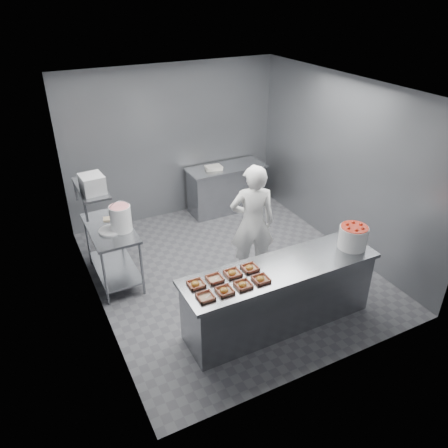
{
  "coord_description": "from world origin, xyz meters",
  "views": [
    {
      "loc": [
        -2.65,
        -4.99,
        3.99
      ],
      "look_at": [
        -0.21,
        -0.2,
        0.99
      ],
      "focal_mm": 35.0,
      "sensor_mm": 36.0,
      "label": 1
    }
  ],
  "objects_px": {
    "service_counter": "(279,295)",
    "tray_6": "(233,273)",
    "worker": "(252,223)",
    "tray_4": "(196,284)",
    "glaze_bucket": "(121,218)",
    "tray_1": "(225,291)",
    "tray_5": "(215,279)",
    "prep_table": "(112,245)",
    "tray_0": "(206,297)",
    "tray_2": "(243,285)",
    "back_counter": "(226,188)",
    "strawberry_tub": "(353,236)",
    "appliance": "(92,184)",
    "tray_7": "(250,268)",
    "tray_3": "(261,279)"
  },
  "relations": [
    {
      "from": "tray_5",
      "to": "glaze_bucket",
      "type": "relative_size",
      "value": 0.41
    },
    {
      "from": "worker",
      "to": "glaze_bucket",
      "type": "bearing_deg",
      "value": -1.04
    },
    {
      "from": "prep_table",
      "to": "tray_1",
      "type": "height_order",
      "value": "tray_1"
    },
    {
      "from": "tray_6",
      "to": "worker",
      "type": "height_order",
      "value": "worker"
    },
    {
      "from": "worker",
      "to": "tray_3",
      "type": "bearing_deg",
      "value": 83.79
    },
    {
      "from": "worker",
      "to": "tray_4",
      "type": "bearing_deg",
      "value": 56.5
    },
    {
      "from": "tray_0",
      "to": "back_counter",
      "type": "bearing_deg",
      "value": 59.43
    },
    {
      "from": "prep_table",
      "to": "worker",
      "type": "distance_m",
      "value": 2.08
    },
    {
      "from": "tray_7",
      "to": "glaze_bucket",
      "type": "relative_size",
      "value": 0.41
    },
    {
      "from": "tray_3",
      "to": "tray_5",
      "type": "relative_size",
      "value": 1.0
    },
    {
      "from": "tray_5",
      "to": "appliance",
      "type": "height_order",
      "value": "appliance"
    },
    {
      "from": "service_counter",
      "to": "back_counter",
      "type": "bearing_deg",
      "value": 74.52
    },
    {
      "from": "tray_0",
      "to": "tray_6",
      "type": "bearing_deg",
      "value": 28.53
    },
    {
      "from": "back_counter",
      "to": "tray_7",
      "type": "height_order",
      "value": "tray_7"
    },
    {
      "from": "tray_0",
      "to": "tray_2",
      "type": "bearing_deg",
      "value": -0.0
    },
    {
      "from": "tray_3",
      "to": "tray_1",
      "type": "bearing_deg",
      "value": 180.0
    },
    {
      "from": "service_counter",
      "to": "prep_table",
      "type": "bearing_deg",
      "value": 130.24
    },
    {
      "from": "back_counter",
      "to": "strawberry_tub",
      "type": "relative_size",
      "value": 4.01
    },
    {
      "from": "back_counter",
      "to": "tray_0",
      "type": "height_order",
      "value": "tray_0"
    },
    {
      "from": "tray_4",
      "to": "strawberry_tub",
      "type": "distance_m",
      "value": 2.19
    },
    {
      "from": "prep_table",
      "to": "tray_1",
      "type": "distance_m",
      "value": 2.25
    },
    {
      "from": "back_counter",
      "to": "worker",
      "type": "bearing_deg",
      "value": -107.37
    },
    {
      "from": "tray_2",
      "to": "tray_4",
      "type": "bearing_deg",
      "value": 151.62
    },
    {
      "from": "tray_5",
      "to": "strawberry_tub",
      "type": "height_order",
      "value": "strawberry_tub"
    },
    {
      "from": "tray_3",
      "to": "appliance",
      "type": "height_order",
      "value": "appliance"
    },
    {
      "from": "tray_0",
      "to": "glaze_bucket",
      "type": "bearing_deg",
      "value": 102.18
    },
    {
      "from": "strawberry_tub",
      "to": "appliance",
      "type": "bearing_deg",
      "value": 148.19
    },
    {
      "from": "tray_3",
      "to": "tray_4",
      "type": "height_order",
      "value": "same"
    },
    {
      "from": "tray_3",
      "to": "strawberry_tub",
      "type": "distance_m",
      "value": 1.47
    },
    {
      "from": "tray_1",
      "to": "tray_5",
      "type": "height_order",
      "value": "tray_1"
    },
    {
      "from": "back_counter",
      "to": "glaze_bucket",
      "type": "distance_m",
      "value": 2.89
    },
    {
      "from": "back_counter",
      "to": "glaze_bucket",
      "type": "xyz_separation_m",
      "value": [
        -2.41,
        -1.46,
        0.64
      ]
    },
    {
      "from": "prep_table",
      "to": "tray_3",
      "type": "height_order",
      "value": "tray_3"
    },
    {
      "from": "service_counter",
      "to": "tray_6",
      "type": "height_order",
      "value": "tray_6"
    },
    {
      "from": "strawberry_tub",
      "to": "back_counter",
      "type": "bearing_deg",
      "value": 93.14
    },
    {
      "from": "tray_3",
      "to": "strawberry_tub",
      "type": "xyz_separation_m",
      "value": [
        1.46,
        0.09,
        0.14
      ]
    },
    {
      "from": "tray_3",
      "to": "glaze_bucket",
      "type": "relative_size",
      "value": 0.41
    },
    {
      "from": "tray_4",
      "to": "glaze_bucket",
      "type": "distance_m",
      "value": 1.72
    },
    {
      "from": "tray_3",
      "to": "appliance",
      "type": "distance_m",
      "value": 2.5
    },
    {
      "from": "glaze_bucket",
      "to": "prep_table",
      "type": "bearing_deg",
      "value": 130.54
    },
    {
      "from": "back_counter",
      "to": "tray_2",
      "type": "distance_m",
      "value": 3.74
    },
    {
      "from": "tray_4",
      "to": "tray_6",
      "type": "relative_size",
      "value": 1.0
    },
    {
      "from": "appliance",
      "to": "tray_0",
      "type": "bearing_deg",
      "value": -73.47
    },
    {
      "from": "worker",
      "to": "strawberry_tub",
      "type": "height_order",
      "value": "worker"
    },
    {
      "from": "tray_3",
      "to": "tray_4",
      "type": "bearing_deg",
      "value": 160.19
    },
    {
      "from": "appliance",
      "to": "tray_6",
      "type": "bearing_deg",
      "value": -58.08
    },
    {
      "from": "tray_6",
      "to": "tray_4",
      "type": "bearing_deg",
      "value": 180.0
    },
    {
      "from": "service_counter",
      "to": "appliance",
      "type": "relative_size",
      "value": 8.13
    },
    {
      "from": "prep_table",
      "to": "tray_0",
      "type": "relative_size",
      "value": 6.4
    },
    {
      "from": "tray_2",
      "to": "tray_7",
      "type": "xyz_separation_m",
      "value": [
        0.24,
        0.26,
        0.0
      ]
    }
  ]
}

